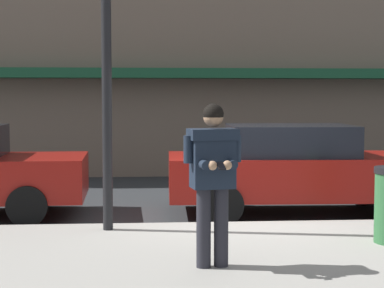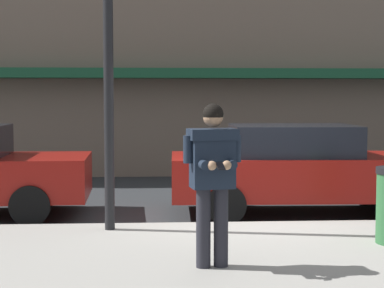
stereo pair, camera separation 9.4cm
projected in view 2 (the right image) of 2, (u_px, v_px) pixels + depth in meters
ground_plane at (243, 228)px, 9.88m from camera, size 80.00×80.00×0.00m
sidewalk at (369, 273)px, 7.09m from camera, size 32.00×5.30×0.14m
curb_paint_line at (307, 226)px, 9.98m from camera, size 28.00×0.12×0.01m
parked_sedan_mid at (301, 169)px, 10.99m from camera, size 4.55×2.04×1.54m
man_texting_on_phone at (213, 167)px, 7.00m from camera, size 0.64×0.62×1.81m
street_lamp_post at (108, 16)px, 8.88m from camera, size 0.36×0.36×4.88m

